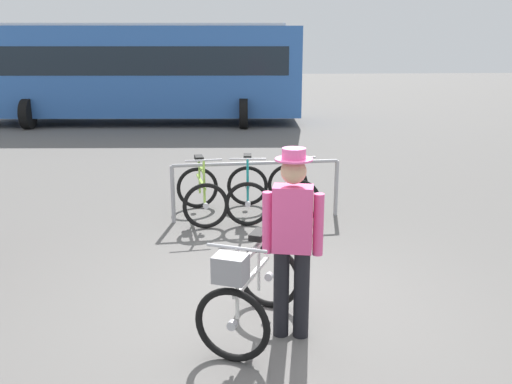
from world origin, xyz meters
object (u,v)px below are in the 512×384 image
at_px(racked_bike_lime, 201,194).
at_px(racked_bike_teal, 248,192).
at_px(featured_bicycle, 249,291).
at_px(person_with_featured_bike, 292,237).
at_px(racked_bike_orange, 293,190).
at_px(bus_distant, 141,68).

height_order(racked_bike_lime, racked_bike_teal, same).
bearing_deg(featured_bicycle, person_with_featured_bike, -0.81).
bearing_deg(racked_bike_orange, racked_bike_teal, -175.68).
height_order(racked_bike_lime, featured_bicycle, same).
bearing_deg(bus_distant, person_with_featured_bike, -77.62).
bearing_deg(racked_bike_lime, racked_bike_teal, 4.33).
bearing_deg(racked_bike_lime, bus_distant, 101.77).
relative_size(racked_bike_orange, featured_bicycle, 0.90).
bearing_deg(bus_distant, featured_bicycle, -79.13).
xyz_separation_m(racked_bike_orange, featured_bicycle, (-0.88, -3.64, 0.08)).
xyz_separation_m(featured_bicycle, person_with_featured_bike, (0.38, -0.01, 0.50)).
distance_m(racked_bike_teal, person_with_featured_bike, 3.64).
height_order(racked_bike_orange, bus_distant, bus_distant).
xyz_separation_m(racked_bike_teal, featured_bicycle, (-0.19, -3.58, 0.08)).
distance_m(racked_bike_lime, racked_bike_orange, 1.40).
bearing_deg(bus_distant, racked_bike_teal, -74.43).
height_order(featured_bicycle, bus_distant, bus_distant).
relative_size(racked_bike_teal, featured_bicycle, 0.91).
height_order(racked_bike_teal, person_with_featured_bike, person_with_featured_bike).
height_order(racked_bike_teal, bus_distant, bus_distant).
relative_size(racked_bike_orange, person_with_featured_bike, 0.66).
relative_size(racked_bike_teal, bus_distant, 0.11).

